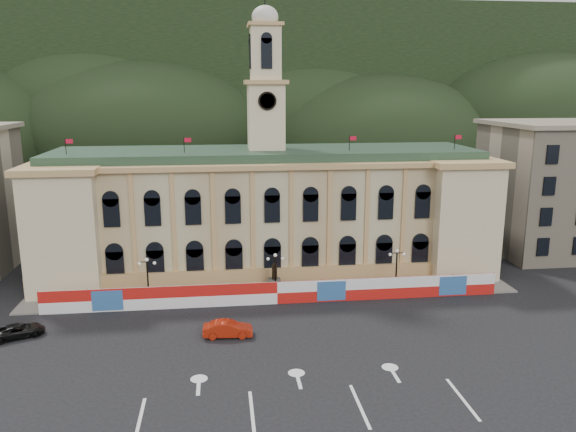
{
  "coord_description": "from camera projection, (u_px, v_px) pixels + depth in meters",
  "views": [
    {
      "loc": [
        -5.84,
        -42.58,
        23.01
      ],
      "look_at": [
        1.55,
        18.0,
        9.15
      ],
      "focal_mm": 35.0,
      "sensor_mm": 36.0,
      "label": 1
    }
  ],
  "objects": [
    {
      "name": "ground",
      "position": [
        296.0,
        370.0,
        47.0
      ],
      "size": [
        260.0,
        260.0,
        0.0
      ],
      "primitive_type": "plane",
      "color": "black",
      "rests_on": "ground"
    },
    {
      "name": "lane_markings",
      "position": [
        305.0,
        402.0,
        42.16
      ],
      "size": [
        26.0,
        10.0,
        0.02
      ],
      "primitive_type": null,
      "color": "white",
      "rests_on": "ground"
    },
    {
      "name": "hill_ridge",
      "position": [
        239.0,
        101.0,
        160.78
      ],
      "size": [
        230.0,
        80.0,
        64.0
      ],
      "color": "black",
      "rests_on": "ground"
    },
    {
      "name": "city_hall",
      "position": [
        267.0,
        210.0,
        72.01
      ],
      "size": [
        56.2,
        17.6,
        37.1
      ],
      "color": "#C5BB8E",
      "rests_on": "ground"
    },
    {
      "name": "side_building_right",
      "position": [
        565.0,
        187.0,
        79.96
      ],
      "size": [
        21.0,
        17.0,
        18.6
      ],
      "color": "#C3B396",
      "rests_on": "ground"
    },
    {
      "name": "hoarding_fence",
      "position": [
        278.0,
        293.0,
        61.31
      ],
      "size": [
        50.0,
        0.44,
        2.5
      ],
      "color": "red",
      "rests_on": "ground"
    },
    {
      "name": "pavement",
      "position": [
        275.0,
        294.0,
        64.16
      ],
      "size": [
        56.0,
        5.5,
        0.16
      ],
      "primitive_type": "cube",
      "color": "slate",
      "rests_on": "ground"
    },
    {
      "name": "statue",
      "position": [
        275.0,
        284.0,
        64.16
      ],
      "size": [
        1.4,
        1.4,
        3.72
      ],
      "color": "#595651",
      "rests_on": "ground"
    },
    {
      "name": "lamp_left",
      "position": [
        148.0,
        276.0,
        61.12
      ],
      "size": [
        1.96,
        0.44,
        5.15
      ],
      "color": "black",
      "rests_on": "ground"
    },
    {
      "name": "lamp_center",
      "position": [
        275.0,
        271.0,
        62.78
      ],
      "size": [
        1.96,
        0.44,
        5.15
      ],
      "color": "black",
      "rests_on": "ground"
    },
    {
      "name": "lamp_right",
      "position": [
        396.0,
        267.0,
        64.43
      ],
      "size": [
        1.96,
        0.44,
        5.15
      ],
      "color": "black",
      "rests_on": "ground"
    },
    {
      "name": "red_sedan",
      "position": [
        228.0,
        329.0,
        53.17
      ],
      "size": [
        2.1,
        4.86,
        1.55
      ],
      "primitive_type": "imported",
      "rotation": [
        0.0,
        0.0,
        1.52
      ],
      "color": "#A51E0B",
      "rests_on": "ground"
    },
    {
      "name": "black_suv",
      "position": [
        19.0,
        331.0,
        53.11
      ],
      "size": [
        5.41,
        6.12,
        1.28
      ],
      "primitive_type": "imported",
      "rotation": [
        0.0,
        0.0,
        1.97
      ],
      "color": "black",
      "rests_on": "ground"
    }
  ]
}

